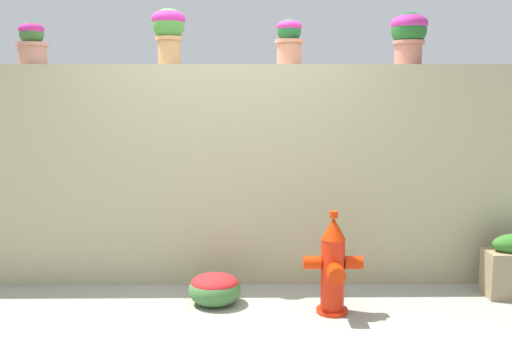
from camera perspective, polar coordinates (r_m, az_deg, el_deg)
ground_plane at (r=4.27m, az=-3.32°, el=-15.26°), size 24.00×24.00×0.00m
stone_wall at (r=4.98m, az=-2.89°, el=-0.38°), size 6.19×0.37×1.92m
potted_plant_1 at (r=5.31m, az=-21.95°, el=12.11°), size 0.28×0.28×0.37m
potted_plant_2 at (r=4.97m, az=-8.93°, el=14.13°), size 0.29×0.29×0.48m
potted_plant_3 at (r=4.94m, az=3.42°, el=13.29°), size 0.25×0.25×0.39m
potted_plant_4 at (r=5.17m, az=15.37°, el=13.39°), size 0.32×0.32×0.46m
fire_hydrant at (r=4.35m, az=7.88°, el=-9.79°), size 0.45×0.36×0.80m
flower_bush_left at (r=4.57m, az=-4.25°, el=-11.87°), size 0.42×0.38×0.26m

